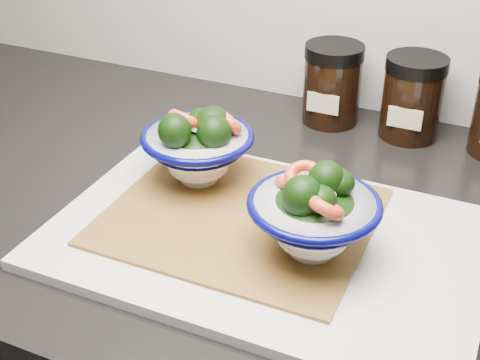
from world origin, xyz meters
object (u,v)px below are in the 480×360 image
at_px(bowl_left, 199,147).
at_px(bowl_right, 314,215).
at_px(cutting_board, 266,239).
at_px(spice_jar_a, 332,84).
at_px(spice_jar_b, 412,97).

distance_m(bowl_left, bowl_right, 0.18).
distance_m(cutting_board, spice_jar_a, 0.32).
relative_size(cutting_board, bowl_left, 3.43).
xyz_separation_m(bowl_left, spice_jar_b, (0.19, 0.25, -0.00)).
height_order(cutting_board, bowl_right, bowl_right).
distance_m(cutting_board, bowl_right, 0.08).
bearing_deg(bowl_right, spice_jar_b, 85.02).
xyz_separation_m(cutting_board, spice_jar_a, (-0.03, 0.31, 0.05)).
bearing_deg(bowl_left, spice_jar_b, 51.61).
bearing_deg(spice_jar_a, bowl_left, -108.58).
bearing_deg(bowl_left, bowl_right, -25.08).
distance_m(bowl_right, spice_jar_b, 0.32).
bearing_deg(spice_jar_b, spice_jar_a, 180.00).
relative_size(bowl_left, bowl_right, 0.99).
bearing_deg(cutting_board, spice_jar_b, 75.29).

